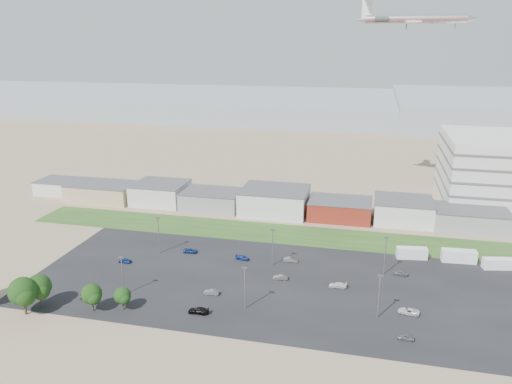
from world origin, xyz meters
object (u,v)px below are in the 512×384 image
(parked_car_7, at_px, (280,277))
(parked_car_12, at_px, (338,285))
(parked_car_3, at_px, (198,310))
(parked_car_5, at_px, (125,261))
(parked_car_9, at_px, (190,251))
(parked_car_0, at_px, (409,311))
(parked_car_10, at_px, (88,297))
(parked_car_2, at_px, (406,337))
(parked_car_4, at_px, (211,292))
(parked_car_11, at_px, (291,260))
(parked_car_6, at_px, (242,258))
(airliner, at_px, (415,19))
(box_trailer_a, at_px, (412,253))
(parked_car_8, at_px, (401,273))

(parked_car_7, xyz_separation_m, parked_car_12, (13.99, -0.85, 0.02))
(parked_car_3, height_order, parked_car_5, parked_car_3)
(parked_car_9, relative_size, parked_car_12, 0.95)
(parked_car_0, xyz_separation_m, parked_car_10, (-70.08, -10.16, -0.04))
(parked_car_5, xyz_separation_m, parked_car_7, (41.63, -0.20, 0.01))
(parked_car_2, xyz_separation_m, parked_car_4, (-42.63, 8.58, 0.04))
(parked_car_7, relative_size, parked_car_11, 0.94)
(parked_car_4, xyz_separation_m, parked_car_7, (14.08, 10.94, -0.01))
(parked_car_6, bearing_deg, airliner, -25.65)
(parked_car_9, bearing_deg, parked_car_4, -151.72)
(parked_car_4, distance_m, parked_car_5, 29.72)
(box_trailer_a, relative_size, parked_car_12, 1.92)
(parked_car_2, distance_m, parked_car_11, 40.94)
(box_trailer_a, xyz_separation_m, parked_car_10, (-72.46, -40.05, -0.91))
(parked_car_2, bearing_deg, box_trailer_a, -178.44)
(parked_car_0, relative_size, parked_car_6, 1.19)
(parked_car_2, xyz_separation_m, parked_car_5, (-70.18, 19.72, 0.02))
(parked_car_0, bearing_deg, parked_car_8, -171.40)
(parked_car_5, height_order, parked_car_10, parked_car_10)
(parked_car_3, distance_m, parked_car_7, 24.11)
(parked_car_4, relative_size, parked_car_11, 0.95)
(airliner, xyz_separation_m, parked_car_5, (-72.67, -74.87, -62.24))
(parked_car_10, xyz_separation_m, parked_car_11, (41.31, 30.22, 0.04))
(parked_car_3, bearing_deg, airliner, 153.25)
(parked_car_5, distance_m, parked_car_10, 19.83)
(parked_car_4, bearing_deg, parked_car_7, 124.08)
(box_trailer_a, height_order, parked_car_8, box_trailer_a)
(airliner, bearing_deg, box_trailer_a, -88.41)
(parked_car_4, relative_size, parked_car_8, 1.00)
(parked_car_6, bearing_deg, parked_car_12, -103.60)
(parked_car_0, height_order, parked_car_4, parked_car_0)
(parked_car_11, bearing_deg, parked_car_4, 141.12)
(parked_car_12, bearing_deg, parked_car_8, 122.44)
(box_trailer_a, relative_size, parked_car_6, 2.12)
(airliner, xyz_separation_m, parked_car_6, (-43.02, -65.91, -62.27))
(parked_car_5, bearing_deg, parked_car_2, 77.17)
(parked_car_11, bearing_deg, parked_car_12, -135.31)
(parked_car_12, bearing_deg, parked_car_11, -132.83)
(parked_car_2, bearing_deg, parked_car_9, -111.64)
(parked_car_4, bearing_deg, parked_car_2, 74.85)
(airliner, distance_m, parked_car_4, 115.35)
(parked_car_7, bearing_deg, parked_car_0, 64.63)
(parked_car_8, xyz_separation_m, parked_car_10, (-69.28, -28.81, -0.02))
(parked_car_4, height_order, parked_car_11, parked_car_11)
(parked_car_5, bearing_deg, parked_car_0, 85.16)
(box_trailer_a, xyz_separation_m, parked_car_5, (-73.63, -20.25, -0.92))
(parked_car_12, bearing_deg, parked_car_9, -106.81)
(parked_car_3, relative_size, parked_car_12, 1.08)
(airliner, relative_size, parked_car_2, 12.46)
(parked_car_0, xyz_separation_m, parked_car_11, (-28.77, 20.06, 0.00))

